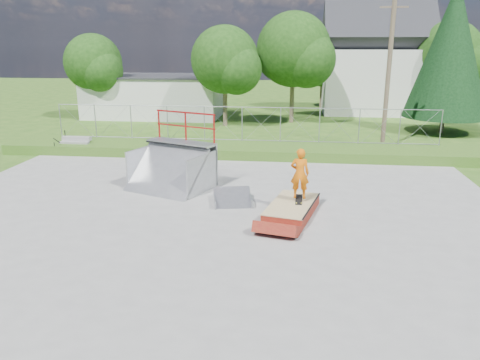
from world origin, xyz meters
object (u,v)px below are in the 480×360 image
object	(u,v)px
grind_box	(292,209)
skater	(300,176)
quarter_pipe	(169,153)
flat_bank_ramp	(233,198)

from	to	relation	value
grind_box	skater	size ratio (longest dim) A/B	1.77
quarter_pipe	skater	distance (m)	5.37
quarter_pipe	flat_bank_ramp	size ratio (longest dim) A/B	2.03
grind_box	quarter_pipe	world-z (taller)	quarter_pipe
quarter_pipe	flat_bank_ramp	xyz separation A→B (m)	(2.63, -1.46, -1.23)
skater	flat_bank_ramp	bearing A→B (deg)	-13.43
grind_box	skater	xyz separation A→B (m)	(0.22, 0.25, 1.09)
grind_box	flat_bank_ramp	bearing A→B (deg)	170.26
grind_box	flat_bank_ramp	size ratio (longest dim) A/B	2.11
flat_bank_ramp	skater	world-z (taller)	skater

